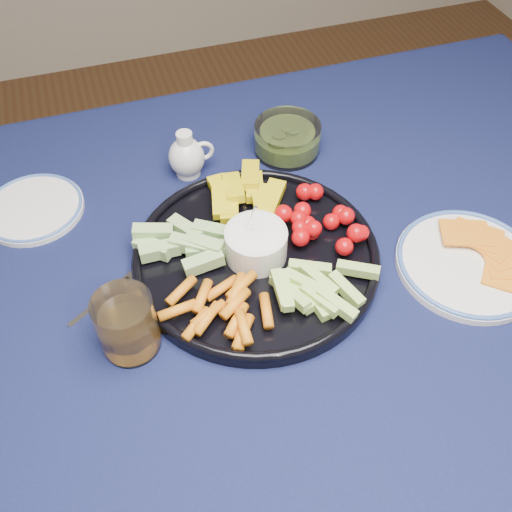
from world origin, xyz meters
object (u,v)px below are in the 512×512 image
object	(u,v)px
juice_tumbler	(128,327)
side_plate_extra	(33,208)
dining_table	(247,308)
creamer_pitcher	(187,157)
crudite_platter	(254,253)
pickle_bowl	(287,139)
cheese_plate	(469,262)

from	to	relation	value
juice_tumbler	side_plate_extra	bearing A→B (deg)	109.78
dining_table	creamer_pitcher	xyz separation A→B (m)	(-0.03, 0.27, 0.13)
dining_table	crudite_platter	distance (m)	0.12
pickle_bowl	juice_tumbler	world-z (taller)	juice_tumbler
creamer_pitcher	cheese_plate	xyz separation A→B (m)	(0.37, -0.36, -0.03)
side_plate_extra	crudite_platter	bearing A→B (deg)	-34.93
dining_table	juice_tumbler	distance (m)	0.25
creamer_pitcher	crudite_platter	bearing A→B (deg)	-78.75
cheese_plate	side_plate_extra	world-z (taller)	cheese_plate
cheese_plate	side_plate_extra	xyz separation A→B (m)	(-0.66, 0.35, -0.00)
crudite_platter	side_plate_extra	xyz separation A→B (m)	(-0.33, 0.23, -0.02)
crudite_platter	cheese_plate	bearing A→B (deg)	-19.79
creamer_pitcher	side_plate_extra	xyz separation A→B (m)	(-0.28, -0.01, -0.03)
pickle_bowl	juice_tumbler	distance (m)	0.50
dining_table	crudite_platter	xyz separation A→B (m)	(0.02, 0.02, 0.11)
dining_table	juice_tumbler	world-z (taller)	juice_tumbler
dining_table	side_plate_extra	size ratio (longest dim) A/B	9.55
dining_table	pickle_bowl	world-z (taller)	pickle_bowl
pickle_bowl	cheese_plate	world-z (taller)	pickle_bowl
crudite_platter	pickle_bowl	size ratio (longest dim) A/B	3.13
juice_tumbler	creamer_pitcher	bearing A→B (deg)	63.61
creamer_pitcher	cheese_plate	bearing A→B (deg)	-44.11
crudite_platter	pickle_bowl	xyz separation A→B (m)	(0.15, 0.25, 0.00)
crudite_platter	creamer_pitcher	world-z (taller)	crudite_platter
cheese_plate	pickle_bowl	bearing A→B (deg)	115.60
juice_tumbler	side_plate_extra	distance (m)	0.35
side_plate_extra	creamer_pitcher	bearing A→B (deg)	2.64
creamer_pitcher	cheese_plate	world-z (taller)	creamer_pitcher
creamer_pitcher	pickle_bowl	size ratio (longest dim) A/B	0.73
juice_tumbler	pickle_bowl	bearing A→B (deg)	43.22
pickle_bowl	juice_tumbler	size ratio (longest dim) A/B	1.27
pickle_bowl	crudite_platter	bearing A→B (deg)	-120.63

